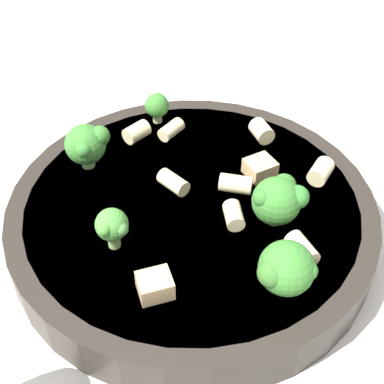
{
  "coord_description": "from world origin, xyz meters",
  "views": [
    {
      "loc": [
        0.04,
        -0.31,
        0.33
      ],
      "look_at": [
        0.0,
        0.0,
        0.05
      ],
      "focal_mm": 50.0,
      "sensor_mm": 36.0,
      "label": 1
    }
  ],
  "objects_px": {
    "rigatoni_2": "(171,130)",
    "rigatoni_7": "(262,131)",
    "rigatoni_3": "(236,184)",
    "rigatoni_6": "(302,249)",
    "broccoli_floret_1": "(157,106)",
    "broccoli_floret_3": "(112,226)",
    "rigatoni_4": "(321,171)",
    "broccoli_floret_2": "(278,200)",
    "broccoli_floret_0": "(88,144)",
    "rigatoni_1": "(137,132)",
    "rigatoni_5": "(173,182)",
    "rigatoni_0": "(234,215)",
    "chicken_chunk_0": "(155,285)",
    "broccoli_floret_4": "(286,269)",
    "pasta_bowl": "(192,215)",
    "chicken_chunk_1": "(260,168)"
  },
  "relations": [
    {
      "from": "broccoli_floret_1",
      "to": "broccoli_floret_3",
      "type": "distance_m",
      "value": 0.16
    },
    {
      "from": "rigatoni_0",
      "to": "chicken_chunk_1",
      "type": "xyz_separation_m",
      "value": [
        0.02,
        0.06,
        0.0
      ]
    },
    {
      "from": "rigatoni_4",
      "to": "rigatoni_6",
      "type": "xyz_separation_m",
      "value": [
        -0.02,
        -0.09,
        -0.0
      ]
    },
    {
      "from": "broccoli_floret_3",
      "to": "rigatoni_3",
      "type": "xyz_separation_m",
      "value": [
        0.09,
        0.07,
        -0.01
      ]
    },
    {
      "from": "pasta_bowl",
      "to": "chicken_chunk_1",
      "type": "height_order",
      "value": "chicken_chunk_1"
    },
    {
      "from": "broccoli_floret_1",
      "to": "rigatoni_2",
      "type": "distance_m",
      "value": 0.03
    },
    {
      "from": "rigatoni_2",
      "to": "rigatoni_4",
      "type": "height_order",
      "value": "rigatoni_4"
    },
    {
      "from": "chicken_chunk_0",
      "to": "rigatoni_1",
      "type": "bearing_deg",
      "value": 105.03
    },
    {
      "from": "rigatoni_6",
      "to": "rigatoni_4",
      "type": "bearing_deg",
      "value": 78.08
    },
    {
      "from": "pasta_bowl",
      "to": "broccoli_floret_0",
      "type": "xyz_separation_m",
      "value": [
        -0.09,
        0.03,
        0.04
      ]
    },
    {
      "from": "broccoli_floret_3",
      "to": "rigatoni_0",
      "type": "xyz_separation_m",
      "value": [
        0.09,
        0.04,
        -0.01
      ]
    },
    {
      "from": "rigatoni_2",
      "to": "chicken_chunk_1",
      "type": "xyz_separation_m",
      "value": [
        0.08,
        -0.05,
        0.0
      ]
    },
    {
      "from": "rigatoni_4",
      "to": "chicken_chunk_0",
      "type": "height_order",
      "value": "rigatoni_4"
    },
    {
      "from": "rigatoni_0",
      "to": "rigatoni_7",
      "type": "bearing_deg",
      "value": 80.24
    },
    {
      "from": "rigatoni_2",
      "to": "rigatoni_6",
      "type": "xyz_separation_m",
      "value": [
        0.11,
        -0.13,
        0.0
      ]
    },
    {
      "from": "broccoli_floret_0",
      "to": "rigatoni_3",
      "type": "height_order",
      "value": "broccoli_floret_0"
    },
    {
      "from": "rigatoni_0",
      "to": "rigatoni_5",
      "type": "height_order",
      "value": "same"
    },
    {
      "from": "rigatoni_4",
      "to": "rigatoni_7",
      "type": "relative_size",
      "value": 1.08
    },
    {
      "from": "rigatoni_3",
      "to": "rigatoni_6",
      "type": "height_order",
      "value": "same"
    },
    {
      "from": "broccoli_floret_2",
      "to": "broccoli_floret_4",
      "type": "relative_size",
      "value": 1.02
    },
    {
      "from": "chicken_chunk_1",
      "to": "rigatoni_1",
      "type": "bearing_deg",
      "value": 161.75
    },
    {
      "from": "broccoli_floret_4",
      "to": "rigatoni_4",
      "type": "bearing_deg",
      "value": 75.01
    },
    {
      "from": "broccoli_floret_0",
      "to": "rigatoni_5",
      "type": "height_order",
      "value": "broccoli_floret_0"
    },
    {
      "from": "broccoli_floret_4",
      "to": "rigatoni_5",
      "type": "relative_size",
      "value": 1.6
    },
    {
      "from": "rigatoni_6",
      "to": "broccoli_floret_0",
      "type": "bearing_deg",
      "value": 154.97
    },
    {
      "from": "rigatoni_2",
      "to": "chicken_chunk_1",
      "type": "height_order",
      "value": "same"
    },
    {
      "from": "broccoli_floret_4",
      "to": "rigatoni_0",
      "type": "bearing_deg",
      "value": 120.68
    },
    {
      "from": "broccoli_floret_0",
      "to": "rigatoni_1",
      "type": "xyz_separation_m",
      "value": [
        0.03,
        0.04,
        -0.02
      ]
    },
    {
      "from": "broccoli_floret_4",
      "to": "rigatoni_0",
      "type": "height_order",
      "value": "broccoli_floret_4"
    },
    {
      "from": "pasta_bowl",
      "to": "broccoli_floret_0",
      "type": "distance_m",
      "value": 0.11
    },
    {
      "from": "broccoli_floret_4",
      "to": "rigatoni_1",
      "type": "distance_m",
      "value": 0.21
    },
    {
      "from": "broccoli_floret_4",
      "to": "rigatoni_6",
      "type": "distance_m",
      "value": 0.04
    },
    {
      "from": "rigatoni_0",
      "to": "chicken_chunk_0",
      "type": "bearing_deg",
      "value": -123.57
    },
    {
      "from": "broccoli_floret_1",
      "to": "rigatoni_2",
      "type": "xyz_separation_m",
      "value": [
        0.02,
        -0.02,
        -0.01
      ]
    },
    {
      "from": "broccoli_floret_0",
      "to": "broccoli_floret_4",
      "type": "distance_m",
      "value": 0.2
    },
    {
      "from": "broccoli_floret_2",
      "to": "broccoli_floret_3",
      "type": "height_order",
      "value": "broccoli_floret_2"
    },
    {
      "from": "broccoli_floret_1",
      "to": "pasta_bowl",
      "type": "bearing_deg",
      "value": -66.92
    },
    {
      "from": "rigatoni_2",
      "to": "rigatoni_7",
      "type": "distance_m",
      "value": 0.08
    },
    {
      "from": "rigatoni_4",
      "to": "rigatoni_5",
      "type": "distance_m",
      "value": 0.12
    },
    {
      "from": "pasta_bowl",
      "to": "rigatoni_3",
      "type": "relative_size",
      "value": 11.35
    },
    {
      "from": "broccoli_floret_1",
      "to": "chicken_chunk_0",
      "type": "bearing_deg",
      "value": -81.12
    },
    {
      "from": "broccoli_floret_4",
      "to": "chicken_chunk_0",
      "type": "xyz_separation_m",
      "value": [
        -0.09,
        -0.01,
        -0.02
      ]
    },
    {
      "from": "rigatoni_0",
      "to": "pasta_bowl",
      "type": "bearing_deg",
      "value": 150.73
    },
    {
      "from": "broccoli_floret_4",
      "to": "rigatoni_4",
      "type": "relative_size",
      "value": 1.79
    },
    {
      "from": "broccoli_floret_0",
      "to": "rigatoni_5",
      "type": "xyz_separation_m",
      "value": [
        0.08,
        -0.02,
        -0.02
      ]
    },
    {
      "from": "broccoli_floret_2",
      "to": "rigatoni_6",
      "type": "xyz_separation_m",
      "value": [
        0.02,
        -0.03,
        -0.02
      ]
    },
    {
      "from": "broccoli_floret_2",
      "to": "rigatoni_7",
      "type": "distance_m",
      "value": 0.11
    },
    {
      "from": "rigatoni_0",
      "to": "rigatoni_2",
      "type": "relative_size",
      "value": 0.91
    },
    {
      "from": "rigatoni_5",
      "to": "chicken_chunk_0",
      "type": "xyz_separation_m",
      "value": [
        0.0,
        -0.11,
        0.0
      ]
    },
    {
      "from": "rigatoni_6",
      "to": "broccoli_floret_3",
      "type": "bearing_deg",
      "value": -177.28
    }
  ]
}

